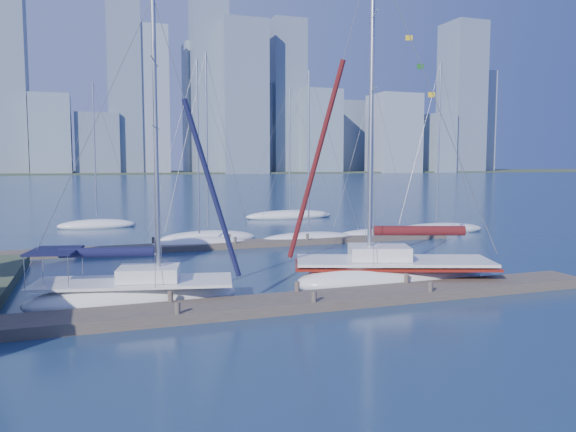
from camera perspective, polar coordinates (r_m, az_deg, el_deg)
name	(u,v)px	position (r m, az deg, el deg)	size (l,w,h in m)	color
ground	(305,307)	(21.89, 1.76, -9.18)	(700.00, 700.00, 0.00)	#162F49
near_dock	(305,302)	(21.84, 1.76, -8.68)	(26.00, 2.00, 0.40)	#453C32
far_dock	(247,244)	(37.42, -4.20, -2.82)	(30.00, 1.80, 0.36)	#453C32
far_shore	(105,173)	(339.90, -18.06, 4.17)	(800.00, 100.00, 1.50)	#38472D
sailboat_navy	(134,281)	(22.73, -15.38, -6.35)	(8.52, 4.33, 12.28)	white
sailboat_maroon	(393,259)	(26.19, 10.62, -4.30)	(9.99, 6.15, 15.57)	white
bg_boat_1	(199,244)	(37.29, -8.98, -2.80)	(6.78, 2.65, 12.49)	white
bg_boat_2	(208,238)	(39.96, -8.11, -2.20)	(7.25, 4.82, 13.46)	white
bg_boat_3	(308,238)	(39.48, 2.09, -2.29)	(7.30, 4.13, 12.17)	white
bg_boat_4	(371,235)	(41.94, 8.46, -1.89)	(5.99, 3.07, 11.75)	white
bg_boat_5	(437,229)	(46.20, 14.87, -1.32)	(8.79, 4.40, 13.68)	white
bg_boat_6	(97,225)	(50.90, -18.83, -0.83)	(6.78, 3.56, 12.69)	white
bg_boat_7	(290,215)	(56.64, 0.16, 0.06)	(9.44, 4.78, 13.30)	white
skyline	(155,106)	(313.20, -13.40, 10.80)	(503.99, 51.31, 118.42)	slate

